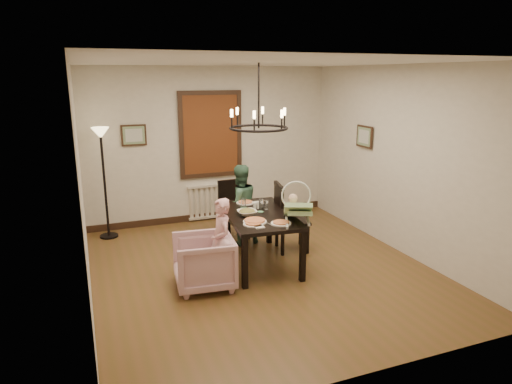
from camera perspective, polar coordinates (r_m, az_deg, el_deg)
room_shell at (r=6.40m, az=-0.54°, el=3.21°), size 4.51×5.00×2.81m
dining_table at (r=6.47m, az=0.32°, el=-3.40°), size 1.05×1.68×0.75m
chair_far at (r=7.55m, az=-2.69°, el=-2.24°), size 0.45×0.45×0.96m
chair_right at (r=7.01m, az=4.55°, el=-3.10°), size 0.55×0.55×1.08m
armchair at (r=5.90m, az=-6.56°, el=-8.67°), size 0.82×0.81×0.68m
elderly_woman at (r=5.94m, az=-4.35°, el=-7.07°), size 0.23×0.35×0.94m
seated_man at (r=7.27m, az=-2.05°, el=-2.44°), size 0.56×0.46×1.07m
baby_bouncer at (r=6.06m, az=5.23°, el=-2.00°), size 0.61×0.69×0.38m
salad_bowl at (r=6.36m, az=-1.12°, el=-2.54°), size 0.33×0.33×0.08m
pizza_platter at (r=6.05m, az=-0.15°, el=-3.64°), size 0.31×0.31×0.04m
drinking_glass at (r=6.60m, az=1.26°, el=-1.67°), size 0.07×0.07×0.13m
window_blinds at (r=8.33m, az=-5.68°, el=7.16°), size 1.00×0.03×1.40m
radiator at (r=8.60m, az=-5.51°, el=-1.12°), size 0.92×0.12×0.62m
picture_back at (r=8.08m, az=-15.03°, el=6.87°), size 0.42×0.03×0.36m
picture_right at (r=7.85m, az=13.41°, el=6.76°), size 0.03×0.42×0.36m
floor_lamp at (r=7.86m, az=-18.38°, el=0.85°), size 0.30×0.30×1.80m
chandelier at (r=6.20m, az=0.33°, el=7.99°), size 0.80×0.80×0.04m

